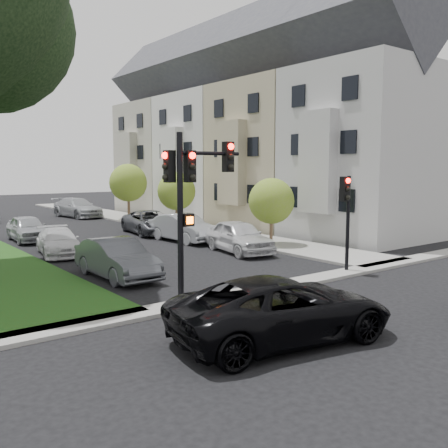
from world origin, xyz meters
TOP-DOWN VIEW (x-y plane):
  - ground at (0.00, 0.00)m, footprint 140.00×140.00m
  - sidewalk_right at (6.75, 24.00)m, footprint 3.50×44.00m
  - sidewalk_cross at (0.00, 2.00)m, footprint 60.00×1.00m
  - house_a at (12.45, 8.00)m, footprint 7.70×7.55m
  - house_b at (12.45, 15.50)m, footprint 7.70×7.55m
  - house_c at (12.45, 23.00)m, footprint 7.70×7.55m
  - house_d at (12.45, 30.50)m, footprint 7.70×7.55m
  - small_tree_a at (6.20, 8.96)m, footprint 2.44×2.44m
  - small_tree_b at (6.20, 18.44)m, footprint 2.59×2.59m
  - small_tree_c at (6.20, 25.61)m, footprint 2.99×2.99m
  - traffic_signal_main at (-3.39, 2.23)m, footprint 2.56×0.66m
  - traffic_signal_secondary at (3.93, 2.19)m, footprint 0.49×0.40m
  - car_cross_near at (-3.50, -1.92)m, footprint 6.03×3.53m
  - car_parked_0 at (3.64, 8.53)m, footprint 2.74×4.99m
  - car_parked_1 at (3.43, 13.33)m, footprint 1.98×4.87m
  - car_parked_2 at (3.56, 17.35)m, footprint 3.21×5.60m
  - car_parked_4 at (3.83, 30.39)m, footprint 3.03×5.80m
  - car_parked_5 at (-3.69, 6.91)m, footprint 1.63×4.59m
  - car_parked_6 at (-3.69, 13.33)m, footprint 2.55×4.63m
  - car_parked_7 at (-3.57, 18.84)m, footprint 1.99×4.44m

SIDE VIEW (x-z plane):
  - ground at x=0.00m, z-range 0.00..0.00m
  - sidewalk_right at x=6.75m, z-range 0.00..0.12m
  - sidewalk_cross at x=0.00m, z-range 0.00..0.12m
  - car_parked_6 at x=-3.69m, z-range 0.00..1.27m
  - car_parked_2 at x=3.56m, z-range 0.00..1.47m
  - car_parked_7 at x=-3.57m, z-range 0.00..1.48m
  - car_parked_5 at x=-3.69m, z-range 0.00..1.51m
  - car_parked_1 at x=3.43m, z-range 0.00..1.57m
  - car_cross_near at x=-3.50m, z-range 0.00..1.58m
  - car_parked_4 at x=3.83m, z-range 0.00..1.60m
  - car_parked_0 at x=3.64m, z-range 0.00..1.61m
  - small_tree_a at x=6.20m, z-range 0.60..4.26m
  - small_tree_b at x=6.20m, z-range 0.64..4.53m
  - traffic_signal_secondary at x=3.93m, z-range 0.77..4.65m
  - small_tree_c at x=6.20m, z-range 0.74..5.22m
  - traffic_signal_main at x=-3.39m, z-range 1.00..6.25m
  - house_a at x=12.45m, z-range -1.05..14.92m
  - house_b at x=12.45m, z-range -1.05..14.92m
  - house_c at x=12.45m, z-range -1.05..14.92m
  - house_d at x=12.45m, z-range -1.05..14.92m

